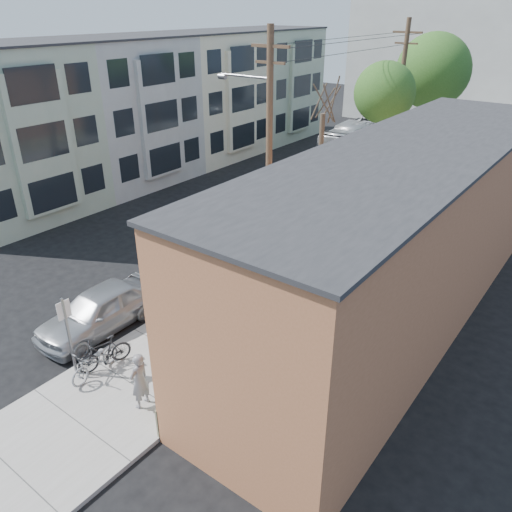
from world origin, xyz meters
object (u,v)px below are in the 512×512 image
Objects in this scene: parking_meter_near at (185,285)px; parking_meter_far at (299,220)px; utility_pole_near at (268,146)px; patio_chair_a at (201,374)px; car_2 at (275,218)px; patio_chair_b at (223,363)px; parked_bike_a at (104,353)px; bus at (359,140)px; car_3 at (328,190)px; tree_leafy_mid at (384,93)px; sign_post at (68,330)px; cyclist at (244,271)px; patron_green at (174,376)px; parked_bike_b at (95,361)px; car_1 at (189,261)px; tree_leafy_far at (433,71)px; car_0 at (99,310)px; patron_grey at (139,380)px.

parking_meter_near and parking_meter_far have the same top height.
parking_meter_far is at bearing 92.67° from utility_pole_near.
patio_chair_a is 12.73m from car_2.
parked_bike_a reaches higher than patio_chair_b.
utility_pole_near reaches higher than bus.
tree_leafy_mid is at bearing 41.18° from car_3.
patio_chair_b is at bearing 36.08° from sign_post.
car_3 is (-1.55, 18.95, -1.09)m from sign_post.
tree_leafy_mid is at bearing 120.43° from patio_chair_a.
parking_meter_far is at bearing -77.74° from bus.
sign_post is 7.49m from cyclist.
car_2 is (-5.03, 12.37, -0.26)m from patron_green.
cyclist is 7.03m from parked_bike_b.
tree_leafy_mid is 0.78× the size of bus.
utility_pole_near is at bearing 58.16° from car_1.
parked_bike_b is (-2.74, -0.82, -0.25)m from patron_green.
tree_leafy_far is at bearing 72.99° from car_3.
parked_bike_b is at bearing -41.31° from car_0.
cyclist is 0.44× the size of car_1.
bus is at bearing 101.70° from car_3.
patron_green reaches higher than car_0.
patron_grey is (2.36, -28.33, -5.75)m from tree_leafy_far.
tree_leafy_mid is at bearing -178.87° from patron_grey.
sign_post reaches higher than parking_meter_far.
bus is at bearing 116.34° from parked_bike_a.
utility_pole_near is at bearing -87.33° from parking_meter_far.
parking_meter_near is 8.56m from car_2.
car_0 reaches higher than patio_chair_a.
patron_green is at bearing -74.35° from parking_meter_far.
utility_pole_near is (0.04, 10.43, 3.58)m from sign_post.
parking_meter_near is 0.16× the size of tree_leafy_mid.
parking_meter_near reaches higher than car_1.
patio_chair_a is 0.92m from patron_green.
parking_meter_far reaches higher than patio_chair_b.
parking_meter_near is at bearing -91.52° from utility_pole_near.
cyclist is at bearing -65.25° from car_2.
parked_bike_a is (0.51, 0.79, -1.14)m from sign_post.
car_1 is (-3.00, -0.18, -0.39)m from cyclist.
parking_meter_near is 0.23× the size of car_3.
car_3 is at bearing 87.18° from car_1.
utility_pole_near reaches higher than car_3.
patron_green reaches higher than parking_meter_far.
car_3 is (-4.88, 17.77, -0.15)m from patron_green.
parking_meter_far is 11.35m from patio_chair_b.
patio_chair_a is at bearing 37.05° from parked_bike_a.
parked_bike_b is 0.19× the size of bus.
parking_meter_far is 5.70m from car_3.
cyclist is at bearing -88.20° from tree_leafy_far.
sign_post is 3.18× the size of patio_chair_b.
car_2 is (-5.33, 11.56, 0.05)m from patio_chair_a.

